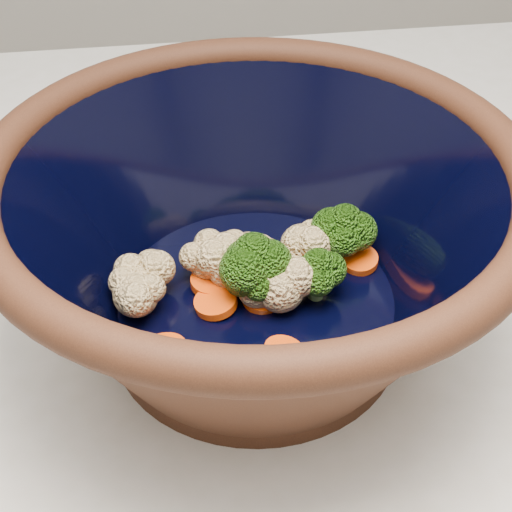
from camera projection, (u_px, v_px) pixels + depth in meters
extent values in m
cylinder|color=black|center=(256.00, 323.00, 0.51)|extent=(0.20, 0.20, 0.01)
torus|color=black|center=(256.00, 167.00, 0.42)|extent=(0.34, 0.34, 0.02)
cylinder|color=black|center=(256.00, 297.00, 0.49)|extent=(0.19, 0.19, 0.00)
cylinder|color=#608442|center=(342.00, 249.00, 0.52)|extent=(0.01, 0.01, 0.02)
ellipsoid|color=#346312|center=(345.00, 224.00, 0.50)|extent=(0.04, 0.04, 0.03)
cylinder|color=#608442|center=(254.00, 284.00, 0.49)|extent=(0.01, 0.01, 0.02)
ellipsoid|color=#346312|center=(254.00, 256.00, 0.47)|extent=(0.04, 0.04, 0.04)
cylinder|color=#608442|center=(254.00, 294.00, 0.48)|extent=(0.01, 0.01, 0.02)
ellipsoid|color=#346312|center=(254.00, 271.00, 0.47)|extent=(0.04, 0.04, 0.03)
cylinder|color=#608442|center=(316.00, 288.00, 0.49)|extent=(0.01, 0.01, 0.02)
ellipsoid|color=#346312|center=(318.00, 266.00, 0.47)|extent=(0.03, 0.03, 0.03)
sphere|color=#F6E9A9|center=(301.00, 245.00, 0.51)|extent=(0.03, 0.03, 0.03)
sphere|color=#F6E9A9|center=(275.00, 281.00, 0.48)|extent=(0.03, 0.03, 0.03)
sphere|color=#F6E9A9|center=(144.00, 279.00, 0.48)|extent=(0.03, 0.03, 0.03)
sphere|color=#F6E9A9|center=(269.00, 270.00, 0.49)|extent=(0.03, 0.03, 0.03)
sphere|color=#F6E9A9|center=(248.00, 252.00, 0.50)|extent=(0.03, 0.03, 0.03)
sphere|color=#F6E9A9|center=(280.00, 288.00, 0.47)|extent=(0.03, 0.03, 0.03)
sphere|color=#F6E9A9|center=(257.00, 288.00, 0.48)|extent=(0.03, 0.03, 0.03)
sphere|color=#F6E9A9|center=(229.00, 268.00, 0.49)|extent=(0.03, 0.03, 0.03)
sphere|color=#F6E9A9|center=(136.00, 295.00, 0.47)|extent=(0.03, 0.03, 0.03)
sphere|color=#F6E9A9|center=(209.00, 260.00, 0.50)|extent=(0.03, 0.03, 0.03)
cylinder|color=#F7420A|center=(360.00, 260.00, 0.51)|extent=(0.03, 0.03, 0.01)
cylinder|color=#F7420A|center=(216.00, 302.00, 0.48)|extent=(0.03, 0.03, 0.01)
cylinder|color=#F7420A|center=(282.00, 268.00, 0.51)|extent=(0.03, 0.03, 0.01)
cylinder|color=#F7420A|center=(259.00, 282.00, 0.49)|extent=(0.03, 0.03, 0.01)
cylinder|color=#F7420A|center=(284.00, 352.00, 0.44)|extent=(0.03, 0.03, 0.01)
cylinder|color=#F7420A|center=(212.00, 282.00, 0.49)|extent=(0.03, 0.03, 0.01)
cylinder|color=#F7420A|center=(262.00, 296.00, 0.48)|extent=(0.03, 0.03, 0.01)
cylinder|color=#F7420A|center=(164.00, 350.00, 0.45)|extent=(0.03, 0.03, 0.01)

